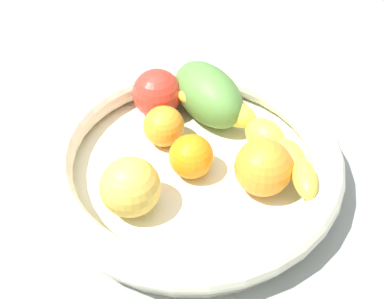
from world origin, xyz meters
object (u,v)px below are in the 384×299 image
object	(u,v)px
apple_yellow	(130,187)
mango_green	(208,94)
orange_front	(193,157)
tomato_red	(157,93)
orange_mid_right	(263,167)
orange_mid_left	(164,126)
fruit_bowl	(192,160)
banana_draped_left	(259,134)

from	to	relation	value
apple_yellow	mango_green	xyz separation A→B (cm)	(-7.17, -17.03, 0.17)
orange_front	tomato_red	world-z (taller)	tomato_red
orange_mid_right	tomato_red	world-z (taller)	same
orange_mid_right	apple_yellow	world-z (taller)	same
apple_yellow	tomato_red	bearing A→B (deg)	-91.10
orange_mid_left	apple_yellow	distance (cm)	11.35
orange_mid_left	mango_green	distance (cm)	7.87
fruit_bowl	orange_mid_right	distance (cm)	9.08
orange_mid_left	orange_mid_right	xyz separation A→B (cm)	(-12.50, 6.59, 0.74)
fruit_bowl	orange_mid_left	bearing A→B (deg)	-45.93
fruit_bowl	apple_yellow	bearing A→B (deg)	48.92
orange_mid_left	tomato_red	xyz separation A→B (cm)	(1.72, -5.64, 0.71)
orange_front	apple_yellow	bearing A→B (deg)	44.19
orange_front	orange_mid_right	bearing A→B (deg)	169.51
mango_green	apple_yellow	bearing A→B (deg)	67.18
banana_draped_left	orange_front	bearing A→B (deg)	30.11
orange_front	orange_mid_left	xyz separation A→B (cm)	(4.21, -5.06, -0.06)
apple_yellow	mango_green	distance (cm)	18.48
apple_yellow	fruit_bowl	bearing A→B (deg)	-131.08
fruit_bowl	mango_green	xyz separation A→B (cm)	(-1.09, -10.06, 2.41)
orange_front	apple_yellow	xyz separation A→B (cm)	(6.26, 6.08, 0.71)
orange_mid_right	mango_green	size ratio (longest dim) A/B	0.55
fruit_bowl	banana_draped_left	world-z (taller)	banana_draped_left
fruit_bowl	apple_yellow	size ratio (longest dim) A/B	5.35
orange_front	orange_mid_right	world-z (taller)	orange_mid_right
apple_yellow	banana_draped_left	bearing A→B (deg)	-142.96
orange_mid_left	orange_mid_right	distance (cm)	14.15
tomato_red	apple_yellow	bearing A→B (deg)	88.90
fruit_bowl	orange_front	distance (cm)	1.78
banana_draped_left	orange_mid_right	xyz separation A→B (cm)	(-0.51, 6.05, 0.46)
banana_draped_left	fruit_bowl	bearing A→B (deg)	24.47
banana_draped_left	mango_green	distance (cm)	9.44
orange_mid_left	orange_mid_right	bearing A→B (deg)	152.20
orange_mid_left	tomato_red	size ratio (longest dim) A/B	0.79
orange_mid_right	orange_front	bearing A→B (deg)	-10.49
orange_mid_left	banana_draped_left	bearing A→B (deg)	177.40
orange_front	orange_mid_right	xyz separation A→B (cm)	(-8.29, 1.54, 0.69)
fruit_bowl	orange_mid_left	distance (cm)	5.98
fruit_bowl	orange_mid_left	xyz separation A→B (cm)	(4.03, -4.17, 1.47)
mango_green	tomato_red	xyz separation A→B (cm)	(6.84, 0.25, -0.23)
orange_mid_left	tomato_red	bearing A→B (deg)	-73.05
fruit_bowl	orange_front	xyz separation A→B (cm)	(-0.18, 0.89, 1.53)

